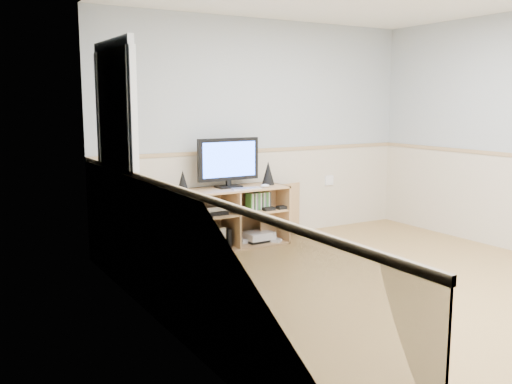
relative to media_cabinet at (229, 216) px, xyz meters
The scene contains 11 objects.
room 2.16m from the media_cabinet, 76.28° to the right, with size 4.04×4.54×2.54m.
media_cabinet is the anchor object (origin of this frame).
monitor 0.61m from the media_cabinet, 90.00° to the right, with size 0.72×0.18×0.54m.
speaker_left 0.70m from the media_cabinet, behind, with size 0.12×0.12×0.23m, color black.
speaker_right 0.67m from the media_cabinet, ahead, with size 0.14×0.14×0.26m, color black.
keyboard 0.40m from the media_cabinet, 59.35° to the right, with size 0.31×0.12×0.01m, color silver.
mouse 0.52m from the media_cabinet, 29.19° to the right, with size 0.10×0.06×0.04m, color white.
av_components 0.36m from the media_cabinet, behind, with size 0.51×0.31×0.47m.
game_consoles 0.42m from the media_cabinet, 11.92° to the right, with size 0.45×0.30×0.11m.
game_cases 0.38m from the media_cabinet, 12.71° to the right, with size 0.26×0.14×0.19m, color #3F8C3F.
wall_outlet 1.56m from the media_cabinet, ahead, with size 0.12×0.03×0.12m, color white.
Camera 1 is at (-3.38, -3.41, 1.57)m, focal length 40.00 mm.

